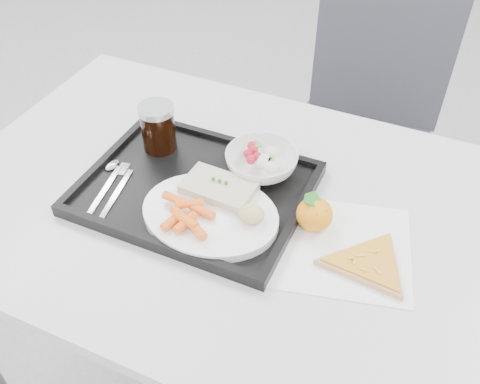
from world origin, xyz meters
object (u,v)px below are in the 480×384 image
(salad_bowl, at_px, (262,162))
(pizza_slice, at_px, (369,264))
(tangerine, at_px, (315,214))
(cola_glass, at_px, (158,127))
(table, at_px, (233,224))
(dinner_plate, at_px, (210,215))
(tray, at_px, (195,190))
(chair, at_px, (365,117))

(salad_bowl, relative_size, pizza_slice, 0.60)
(tangerine, bearing_deg, pizza_slice, -23.96)
(cola_glass, bearing_deg, table, -20.14)
(salad_bowl, distance_m, pizza_slice, 0.31)
(table, bearing_deg, cola_glass, 159.86)
(dinner_plate, distance_m, pizza_slice, 0.31)
(table, height_order, tangerine, tangerine)
(table, distance_m, tangerine, 0.20)
(tray, xyz_separation_m, cola_glass, (-0.13, 0.09, 0.06))
(tangerine, bearing_deg, tray, -178.35)
(dinner_plate, distance_m, tangerine, 0.20)
(tray, bearing_deg, dinner_plate, -44.13)
(tray, relative_size, dinner_plate, 1.67)
(table, bearing_deg, tangerine, -0.56)
(dinner_plate, height_order, cola_glass, cola_glass)
(chair, bearing_deg, table, -99.82)
(dinner_plate, bearing_deg, pizza_slice, 3.45)
(cola_glass, xyz_separation_m, pizza_slice, (0.51, -0.13, -0.06))
(salad_bowl, bearing_deg, cola_glass, -175.70)
(table, height_order, chair, chair)
(table, relative_size, cola_glass, 11.11)
(tangerine, distance_m, pizza_slice, 0.14)
(chair, relative_size, pizza_slice, 3.65)
(table, bearing_deg, dinner_plate, -98.99)
(chair, relative_size, salad_bowl, 6.11)
(tray, distance_m, tangerine, 0.25)
(salad_bowl, distance_m, tangerine, 0.18)
(tray, height_order, cola_glass, cola_glass)
(chair, height_order, tangerine, chair)
(dinner_plate, bearing_deg, salad_bowl, 78.26)
(salad_bowl, xyz_separation_m, pizza_slice, (0.27, -0.15, -0.03))
(table, xyz_separation_m, cola_glass, (-0.21, 0.08, 0.14))
(table, distance_m, chair, 0.74)
(tray, height_order, salad_bowl, salad_bowl)
(tray, distance_m, cola_glass, 0.17)
(pizza_slice, bearing_deg, cola_glass, 165.22)
(salad_bowl, bearing_deg, dinner_plate, -101.74)
(cola_glass, relative_size, pizza_slice, 0.42)
(salad_bowl, relative_size, cola_glass, 1.41)
(tray, height_order, tangerine, tangerine)
(chair, height_order, cola_glass, chair)
(salad_bowl, xyz_separation_m, tangerine, (0.15, -0.10, -0.00))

